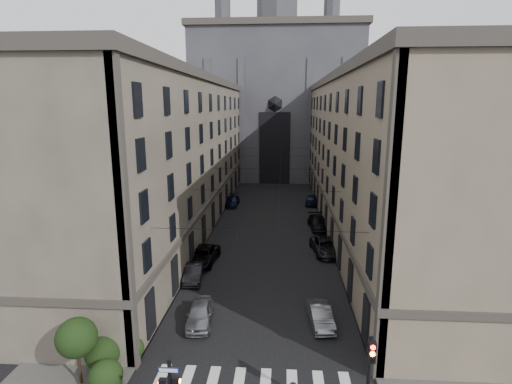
% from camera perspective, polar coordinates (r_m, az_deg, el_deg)
% --- Properties ---
extents(sidewalk_left, '(7.00, 80.00, 0.15)m').
position_cam_1_polar(sidewalk_left, '(53.89, -9.28, -4.27)').
color(sidewalk_left, '#383533').
rests_on(sidewalk_left, ground).
extents(sidewalk_right, '(7.00, 80.00, 0.15)m').
position_cam_1_polar(sidewalk_right, '(53.29, 13.37, -4.64)').
color(sidewalk_right, '#383533').
rests_on(sidewalk_right, ground).
extents(building_left, '(13.60, 60.60, 18.85)m').
position_cam_1_polar(building_left, '(52.79, -12.76, 5.53)').
color(building_left, '#4C443B').
rests_on(building_left, ground).
extents(building_right, '(13.60, 60.60, 18.85)m').
position_cam_1_polar(building_right, '(52.01, 17.09, 5.19)').
color(building_right, brown).
rests_on(building_right, ground).
extents(gothic_tower, '(35.00, 23.00, 58.00)m').
position_cam_1_polar(gothic_tower, '(89.28, 2.90, 13.89)').
color(gothic_tower, '#2D2D33').
rests_on(gothic_tower, ground).
extents(traffic_light_right, '(0.34, 0.50, 5.20)m').
position_cam_1_polar(traffic_light_right, '(20.57, 15.88, -23.93)').
color(traffic_light_right, black).
rests_on(traffic_light_right, ground).
extents(shrub_cluster, '(3.90, 4.40, 3.90)m').
position_cam_1_polar(shrub_cluster, '(25.67, -21.82, -20.39)').
color(shrub_cluster, black).
rests_on(shrub_cluster, sidewalk_left).
extents(tram_wires, '(14.00, 60.00, 0.43)m').
position_cam_1_polar(tram_wires, '(50.58, 2.02, 3.14)').
color(tram_wires, black).
rests_on(tram_wires, ground).
extents(car_left_near, '(2.16, 4.57, 1.51)m').
position_cam_1_polar(car_left_near, '(30.01, -8.03, -16.82)').
color(car_left_near, slate).
rests_on(car_left_near, ground).
extents(car_left_midnear, '(1.86, 4.41, 1.42)m').
position_cam_1_polar(car_left_midnear, '(36.65, -8.86, -11.31)').
color(car_left_midnear, black).
rests_on(car_left_midnear, ground).
extents(car_left_midfar, '(3.02, 5.75, 1.54)m').
position_cam_1_polar(car_left_midfar, '(40.16, -7.65, -9.02)').
color(car_left_midfar, black).
rests_on(car_left_midfar, ground).
extents(car_left_far, '(2.13, 5.05, 1.45)m').
position_cam_1_polar(car_left_far, '(62.01, -3.47, -1.31)').
color(car_left_far, black).
rests_on(car_left_far, ground).
extents(car_right_near, '(1.86, 4.28, 1.37)m').
position_cam_1_polar(car_right_near, '(30.02, 9.20, -16.99)').
color(car_right_near, slate).
rests_on(car_right_near, ground).
extents(car_right_midnear, '(3.27, 5.84, 1.54)m').
position_cam_1_polar(car_right_midnear, '(42.88, 9.92, -7.69)').
color(car_right_midnear, black).
rests_on(car_right_midnear, ground).
extents(car_right_midfar, '(2.74, 5.66, 1.59)m').
position_cam_1_polar(car_right_midfar, '(50.96, 8.93, -4.39)').
color(car_right_midfar, black).
rests_on(car_right_midfar, ground).
extents(car_right_far, '(2.35, 4.59, 1.49)m').
position_cam_1_polar(car_right_far, '(62.97, 7.95, -1.18)').
color(car_right_far, black).
rests_on(car_right_far, ground).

